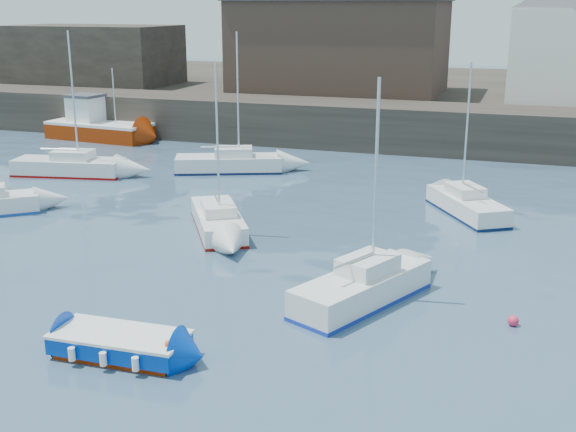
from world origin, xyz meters
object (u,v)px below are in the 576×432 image
(blue_dinghy, at_px, (120,343))
(sailboat_c, at_px, (363,287))
(fishing_boat, at_px, (97,125))
(sailboat_f, at_px, (467,204))
(buoy_far, at_px, (214,226))
(sailboat_h, at_px, (229,163))
(buoy_mid, at_px, (513,325))
(sailboat_b, at_px, (218,220))
(sailboat_e, at_px, (69,166))

(blue_dinghy, bearing_deg, sailboat_c, 46.65)
(fishing_boat, xyz_separation_m, sailboat_c, (25.31, -23.59, -0.44))
(blue_dinghy, distance_m, sailboat_f, 19.45)
(fishing_boat, relative_size, buoy_far, 19.49)
(fishing_boat, bearing_deg, sailboat_h, -27.05)
(sailboat_f, height_order, buoy_mid, sailboat_f)
(sailboat_b, relative_size, sailboat_f, 1.03)
(buoy_mid, xyz_separation_m, buoy_far, (-13.02, 6.59, 0.00))
(sailboat_c, relative_size, buoy_far, 17.73)
(sailboat_f, bearing_deg, sailboat_e, 177.34)
(fishing_boat, bearing_deg, sailboat_c, -42.98)
(fishing_boat, relative_size, sailboat_f, 1.15)
(sailboat_e, relative_size, sailboat_h, 1.01)
(sailboat_h, distance_m, buoy_far, 11.05)
(blue_dinghy, bearing_deg, buoy_far, 102.05)
(fishing_boat, distance_m, buoy_far, 24.33)
(fishing_boat, distance_m, sailboat_h, 15.10)
(sailboat_c, xyz_separation_m, sailboat_e, (-20.29, 12.90, -0.03))
(sailboat_c, bearing_deg, sailboat_f, 78.98)
(fishing_boat, xyz_separation_m, buoy_mid, (30.13, -23.87, -1.01))
(sailboat_b, bearing_deg, sailboat_e, 150.54)
(sailboat_h, relative_size, buoy_far, 19.42)
(blue_dinghy, xyz_separation_m, buoy_mid, (10.41, 5.64, -0.41))
(sailboat_c, relative_size, sailboat_f, 1.05)
(buoy_far, bearing_deg, sailboat_c, -37.57)
(sailboat_e, bearing_deg, buoy_far, -28.59)
(sailboat_b, height_order, sailboat_e, sailboat_e)
(sailboat_e, bearing_deg, sailboat_c, -32.44)
(sailboat_b, bearing_deg, buoy_mid, -25.88)
(fishing_boat, height_order, buoy_mid, fishing_boat)
(sailboat_f, height_order, buoy_far, sailboat_f)
(fishing_boat, height_order, sailboat_e, sailboat_e)
(sailboat_f, xyz_separation_m, sailboat_h, (-14.18, 4.87, 0.03))
(sailboat_f, xyz_separation_m, buoy_far, (-10.51, -5.54, -0.49))
(sailboat_b, height_order, sailboat_h, sailboat_h)
(sailboat_c, height_order, buoy_far, sailboat_c)
(fishing_boat, relative_size, sailboat_b, 1.12)
(blue_dinghy, height_order, buoy_mid, blue_dinghy)
(sailboat_e, relative_size, buoy_mid, 23.85)
(fishing_boat, relative_size, sailboat_c, 1.10)
(blue_dinghy, relative_size, sailboat_c, 0.53)
(buoy_far, bearing_deg, sailboat_b, -48.82)
(buoy_mid, bearing_deg, sailboat_f, 101.70)
(sailboat_f, bearing_deg, buoy_far, -152.21)
(blue_dinghy, distance_m, sailboat_h, 23.50)
(sailboat_h, bearing_deg, sailboat_c, -54.63)
(sailboat_b, xyz_separation_m, sailboat_c, (7.79, -5.84, 0.09))
(sailboat_b, xyz_separation_m, buoy_mid, (12.61, -6.12, -0.47))
(sailboat_h, height_order, buoy_far, sailboat_h)
(fishing_boat, distance_m, sailboat_c, 34.60)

